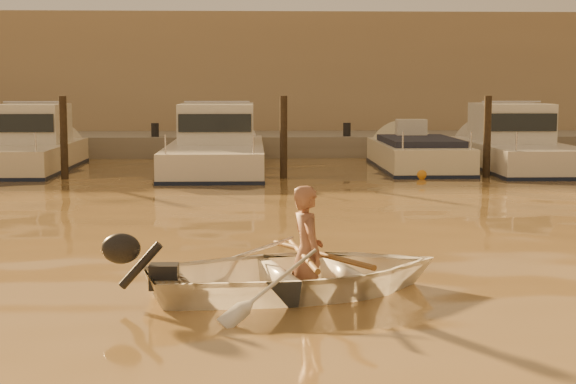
{
  "coord_description": "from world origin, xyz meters",
  "views": [
    {
      "loc": [
        -0.92,
        -7.6,
        2.28
      ],
      "look_at": [
        -0.44,
        4.87,
        0.75
      ],
      "focal_mm": 55.0,
      "sensor_mm": 36.0,
      "label": 1
    }
  ],
  "objects_px": {
    "moored_boat_4": "(517,146)",
    "moored_boat_3": "(417,161)",
    "dinghy": "(299,273)",
    "moored_boat_2": "(216,146)",
    "waterfront_building": "(277,81)",
    "person": "(307,253)",
    "moored_boat_1": "(28,147)"
  },
  "relations": [
    {
      "from": "moored_boat_3",
      "to": "moored_boat_4",
      "type": "bearing_deg",
      "value": 0.0
    },
    {
      "from": "person",
      "to": "moored_boat_3",
      "type": "height_order",
      "value": "person"
    },
    {
      "from": "dinghy",
      "to": "waterfront_building",
      "type": "xyz_separation_m",
      "value": [
        0.44,
        25.13,
        2.18
      ]
    },
    {
      "from": "moored_boat_4",
      "to": "moored_boat_2",
      "type": "bearing_deg",
      "value": 180.0
    },
    {
      "from": "person",
      "to": "waterfront_building",
      "type": "bearing_deg",
      "value": -15.53
    },
    {
      "from": "moored_boat_1",
      "to": "moored_boat_3",
      "type": "height_order",
      "value": "moored_boat_1"
    },
    {
      "from": "dinghy",
      "to": "moored_boat_4",
      "type": "xyz_separation_m",
      "value": [
        6.64,
        14.13,
        0.4
      ]
    },
    {
      "from": "moored_boat_1",
      "to": "moored_boat_4",
      "type": "xyz_separation_m",
      "value": [
        13.11,
        0.0,
        0.0
      ]
    },
    {
      "from": "moored_boat_4",
      "to": "waterfront_building",
      "type": "xyz_separation_m",
      "value": [
        -6.2,
        11.0,
        1.77
      ]
    },
    {
      "from": "dinghy",
      "to": "moored_boat_4",
      "type": "relative_size",
      "value": 0.47
    },
    {
      "from": "person",
      "to": "waterfront_building",
      "type": "height_order",
      "value": "waterfront_building"
    },
    {
      "from": "dinghy",
      "to": "person",
      "type": "bearing_deg",
      "value": -90.0
    },
    {
      "from": "dinghy",
      "to": "moored_boat_1",
      "type": "xyz_separation_m",
      "value": [
        -6.48,
        14.13,
        0.4
      ]
    },
    {
      "from": "moored_boat_2",
      "to": "moored_boat_3",
      "type": "bearing_deg",
      "value": 0.0
    },
    {
      "from": "person",
      "to": "moored_boat_2",
      "type": "height_order",
      "value": "moored_boat_2"
    },
    {
      "from": "moored_boat_3",
      "to": "waterfront_building",
      "type": "distance_m",
      "value": 11.75
    },
    {
      "from": "moored_boat_4",
      "to": "moored_boat_3",
      "type": "bearing_deg",
      "value": 180.0
    },
    {
      "from": "dinghy",
      "to": "moored_boat_4",
      "type": "bearing_deg",
      "value": -39.91
    },
    {
      "from": "person",
      "to": "moored_boat_1",
      "type": "height_order",
      "value": "moored_boat_1"
    },
    {
      "from": "moored_boat_2",
      "to": "person",
      "type": "bearing_deg",
      "value": -83.57
    },
    {
      "from": "moored_boat_4",
      "to": "waterfront_building",
      "type": "bearing_deg",
      "value": 119.41
    },
    {
      "from": "moored_boat_2",
      "to": "moored_boat_4",
      "type": "xyz_separation_m",
      "value": [
        8.13,
        0.0,
        0.0
      ]
    },
    {
      "from": "moored_boat_2",
      "to": "moored_boat_1",
      "type": "bearing_deg",
      "value": 180.0
    },
    {
      "from": "dinghy",
      "to": "moored_boat_3",
      "type": "height_order",
      "value": "moored_boat_3"
    },
    {
      "from": "waterfront_building",
      "to": "dinghy",
      "type": "bearing_deg",
      "value": -91.0
    },
    {
      "from": "dinghy",
      "to": "moored_boat_1",
      "type": "height_order",
      "value": "moored_boat_1"
    },
    {
      "from": "waterfront_building",
      "to": "moored_boat_1",
      "type": "bearing_deg",
      "value": -122.15
    },
    {
      "from": "dinghy",
      "to": "moored_boat_3",
      "type": "relative_size",
      "value": 0.55
    },
    {
      "from": "dinghy",
      "to": "waterfront_building",
      "type": "distance_m",
      "value": 25.23
    },
    {
      "from": "dinghy",
      "to": "waterfront_building",
      "type": "height_order",
      "value": "waterfront_building"
    },
    {
      "from": "moored_boat_2",
      "to": "moored_boat_3",
      "type": "relative_size",
      "value": 1.38
    },
    {
      "from": "moored_boat_1",
      "to": "moored_boat_4",
      "type": "distance_m",
      "value": 13.11
    }
  ]
}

